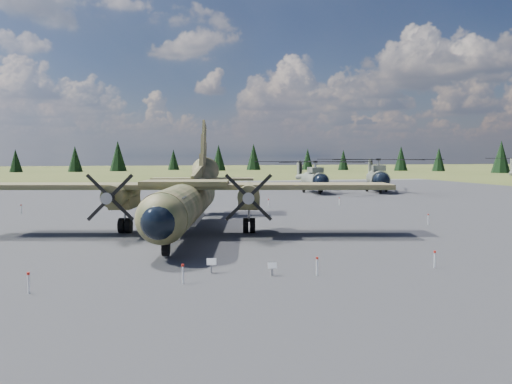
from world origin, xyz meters
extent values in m
plane|color=brown|center=(0.00, 0.00, 0.00)|extent=(500.00, 500.00, 0.00)
cube|color=slate|center=(0.00, 10.00, 0.00)|extent=(120.00, 120.00, 0.04)
cylinder|color=#353E21|center=(-2.50, -0.50, 2.21)|extent=(6.80, 17.46, 2.69)
sphere|color=#353E21|center=(-4.59, -8.91, 2.21)|extent=(3.20, 3.20, 2.64)
sphere|color=black|center=(-4.72, -9.42, 2.17)|extent=(2.35, 2.35, 1.94)
cube|color=black|center=(-4.22, -7.41, 2.93)|extent=(2.24, 1.96, 0.53)
cone|color=#353E21|center=(0.24, 10.52, 3.22)|extent=(4.16, 7.06, 4.05)
cube|color=#A3A5A9|center=(-2.27, 0.43, 1.11)|extent=(3.17, 6.04, 0.48)
cube|color=#303C1F|center=(-2.38, -0.04, 3.32)|extent=(27.87, 9.91, 0.34)
cube|color=#353E21|center=(-2.38, -0.04, 3.53)|extent=(6.44, 4.76, 0.34)
cylinder|color=#353E21|center=(-6.65, 0.73, 2.79)|extent=(2.61, 5.20, 1.44)
cube|color=#353E21|center=(-6.47, 1.48, 2.16)|extent=(2.19, 3.52, 0.77)
cone|color=gray|center=(-7.41, -2.31, 2.79)|extent=(0.92, 1.02, 0.73)
cylinder|color=black|center=(-6.47, 1.48, 0.53)|extent=(1.08, 1.23, 1.06)
cylinder|color=#353E21|center=(1.75, -1.36, 2.79)|extent=(2.61, 5.20, 1.44)
cube|color=#353E21|center=(1.94, -0.61, 2.16)|extent=(2.19, 3.52, 0.77)
cone|color=gray|center=(1.00, -4.40, 2.79)|extent=(0.92, 1.02, 0.73)
cylinder|color=black|center=(1.94, -0.61, 0.53)|extent=(1.08, 1.23, 1.06)
cube|color=#353E21|center=(-0.64, 6.97, 3.80)|extent=(2.02, 7.12, 1.62)
cube|color=#303C1F|center=(0.36, 10.98, 3.27)|extent=(9.48, 4.28, 0.21)
cylinder|color=gray|center=(-4.31, -7.79, 1.23)|extent=(0.16, 0.16, 0.87)
cylinder|color=black|center=(-4.31, -7.79, 0.53)|extent=(0.54, 0.95, 0.90)
cylinder|color=#67695C|center=(19.78, 33.44, 1.81)|extent=(3.24, 7.27, 2.44)
sphere|color=black|center=(19.38, 29.95, 1.76)|extent=(2.49, 2.49, 2.25)
sphere|color=#67695C|center=(20.19, 36.94, 1.81)|extent=(2.49, 2.49, 2.25)
cube|color=#67695C|center=(19.74, 33.05, 3.37)|extent=(2.01, 3.30, 0.73)
cylinder|color=gray|center=(19.74, 33.05, 4.11)|extent=(0.39, 0.39, 0.98)
cylinder|color=#67695C|center=(20.62, 40.58, 2.15)|extent=(1.78, 8.39, 1.40)
cube|color=#67695C|center=(21.04, 44.22, 3.37)|extent=(0.37, 1.38, 2.35)
cylinder|color=black|center=(21.38, 44.18, 3.37)|extent=(0.35, 2.53, 2.54)
cylinder|color=black|center=(19.44, 30.53, 0.39)|extent=(0.35, 0.69, 0.66)
cylinder|color=black|center=(18.61, 34.76, 0.39)|extent=(0.38, 0.81, 0.78)
cylinder|color=gray|center=(18.61, 34.76, 0.90)|extent=(0.15, 0.15, 1.42)
cylinder|color=black|center=(21.23, 34.46, 0.39)|extent=(0.38, 0.81, 0.78)
cylinder|color=gray|center=(21.23, 34.46, 0.90)|extent=(0.15, 0.15, 1.42)
cylinder|color=#67695C|center=(29.50, 32.82, 1.94)|extent=(5.14, 7.98, 2.62)
sphere|color=black|center=(28.15, 29.30, 1.88)|extent=(3.11, 3.11, 2.41)
sphere|color=#67695C|center=(30.85, 36.34, 1.94)|extent=(3.11, 3.11, 2.41)
cube|color=#67695C|center=(29.35, 32.43, 3.61)|extent=(2.86, 3.76, 0.79)
cylinder|color=gray|center=(29.35, 32.43, 4.40)|extent=(0.49, 0.49, 1.05)
cylinder|color=#67695C|center=(32.25, 40.01, 2.30)|extent=(4.02, 8.66, 1.50)
cube|color=#67695C|center=(33.65, 43.68, 3.61)|extent=(0.74, 1.45, 2.51)
cylinder|color=black|center=(33.99, 43.54, 3.61)|extent=(1.03, 2.56, 2.72)
cylinder|color=black|center=(28.38, 29.89, 0.42)|extent=(0.53, 0.77, 0.71)
cylinder|color=black|center=(28.63, 34.50, 0.42)|extent=(0.59, 0.89, 0.84)
cylinder|color=gray|center=(28.63, 34.50, 0.97)|extent=(0.19, 0.19, 1.52)
cylinder|color=black|center=(31.27, 33.49, 0.42)|extent=(0.59, 0.89, 0.84)
cylinder|color=gray|center=(31.27, 33.49, 0.97)|extent=(0.19, 0.19, 1.52)
cube|color=gray|center=(-2.53, -11.84, 0.28)|extent=(0.09, 0.09, 0.55)
cube|color=white|center=(-2.53, -11.89, 0.54)|extent=(0.46, 0.24, 0.31)
cube|color=gray|center=(0.03, -13.05, 0.24)|extent=(0.08, 0.08, 0.49)
cube|color=white|center=(0.03, -13.09, 0.48)|extent=(0.40, 0.20, 0.28)
cylinder|color=white|center=(-10.00, -13.50, 0.40)|extent=(0.07, 0.07, 0.80)
cylinder|color=red|center=(-10.00, -13.50, 0.80)|extent=(0.12, 0.12, 0.10)
cylinder|color=white|center=(-4.00, -13.50, 0.40)|extent=(0.07, 0.07, 0.80)
cylinder|color=red|center=(-4.00, -13.50, 0.80)|extent=(0.12, 0.12, 0.10)
cylinder|color=white|center=(2.00, -13.50, 0.40)|extent=(0.07, 0.07, 0.80)
cylinder|color=red|center=(2.00, -13.50, 0.80)|extent=(0.12, 0.12, 0.10)
cylinder|color=white|center=(8.00, -13.50, 0.40)|extent=(0.07, 0.07, 0.80)
cylinder|color=red|center=(8.00, -13.50, 0.80)|extent=(0.12, 0.12, 0.10)
cylinder|color=white|center=(-16.00, 16.00, 0.40)|extent=(0.07, 0.07, 0.80)
cylinder|color=red|center=(-16.00, 16.00, 0.80)|extent=(0.12, 0.12, 0.10)
cylinder|color=white|center=(-8.00, 16.00, 0.40)|extent=(0.07, 0.07, 0.80)
cylinder|color=red|center=(-8.00, 16.00, 0.80)|extent=(0.12, 0.12, 0.10)
cylinder|color=white|center=(0.00, 16.00, 0.40)|extent=(0.07, 0.07, 0.80)
cylinder|color=red|center=(0.00, 16.00, 0.80)|extent=(0.12, 0.12, 0.10)
cylinder|color=white|center=(8.00, 16.00, 0.40)|extent=(0.07, 0.07, 0.80)
cylinder|color=red|center=(8.00, 16.00, 0.80)|extent=(0.12, 0.12, 0.10)
cylinder|color=white|center=(16.00, 16.00, 0.40)|extent=(0.07, 0.07, 0.80)
cylinder|color=red|center=(16.00, 16.00, 0.80)|extent=(0.12, 0.12, 0.10)
cylinder|color=white|center=(16.50, 0.00, 0.40)|extent=(0.07, 0.07, 0.80)
cylinder|color=red|center=(16.50, 0.00, 0.80)|extent=(0.12, 0.12, 0.10)
cone|color=black|center=(108.49, 100.64, 5.14)|extent=(5.75, 5.75, 10.27)
cone|color=black|center=(100.58, 122.07, 4.17)|extent=(4.67, 4.67, 8.35)
cone|color=black|center=(90.03, 129.66, 4.51)|extent=(5.06, 5.06, 9.03)
cone|color=black|center=(73.68, 143.91, 3.88)|extent=(4.35, 4.35, 7.77)
cone|color=black|center=(61.37, 150.14, 4.19)|extent=(4.69, 4.69, 8.37)
cone|color=black|center=(40.48, 153.71, 5.06)|extent=(5.67, 5.67, 10.13)
cone|color=black|center=(25.82, 148.53, 4.79)|extent=(5.37, 5.37, 9.59)
cone|color=black|center=(10.37, 161.71, 3.98)|extent=(4.45, 4.45, 7.95)
cone|color=black|center=(-10.18, 150.55, 5.39)|extent=(6.03, 6.03, 10.77)
cone|color=black|center=(-24.22, 146.17, 4.40)|extent=(4.92, 4.92, 8.79)
cone|color=black|center=(-42.96, 146.49, 3.82)|extent=(4.28, 4.28, 7.65)
camera|label=1|loc=(-6.08, -34.25, 5.38)|focal=35.00mm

